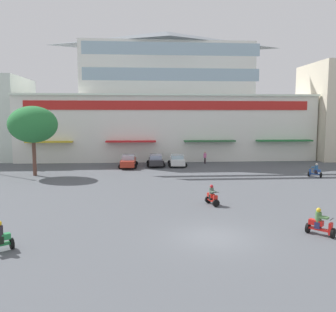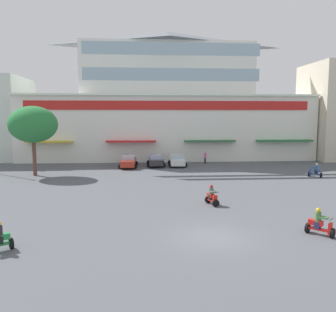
{
  "view_description": "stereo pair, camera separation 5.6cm",
  "coord_description": "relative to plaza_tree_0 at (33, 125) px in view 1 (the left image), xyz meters",
  "views": [
    {
      "loc": [
        -3.72,
        -17.49,
        6.33
      ],
      "look_at": [
        -1.08,
        17.75,
        2.28
      ],
      "focal_mm": 37.42,
      "sensor_mm": 36.0,
      "label": 1
    },
    {
      "loc": [
        -3.66,
        -17.49,
        6.33
      ],
      "look_at": [
        -1.08,
        17.75,
        2.28
      ],
      "focal_mm": 37.42,
      "sensor_mm": 36.0,
      "label": 2
    }
  ],
  "objects": [
    {
      "name": "pedestrian_1",
      "position": [
        19.81,
        8.02,
        -4.54
      ],
      "size": [
        0.39,
        0.39,
        1.58
      ],
      "color": "black",
      "rests_on": "ground"
    },
    {
      "name": "scooter_rider_3",
      "position": [
        20.85,
        -20.39,
        -4.83
      ],
      "size": [
        1.37,
        1.41,
        1.47
      ],
      "color": "black",
      "rests_on": "ground"
    },
    {
      "name": "scooter_rider_0",
      "position": [
        16.39,
        -13.63,
        -4.83
      ],
      "size": [
        0.86,
        1.39,
        1.45
      ],
      "color": "black",
      "rests_on": "ground"
    },
    {
      "name": "pedestrian_0",
      "position": [
        -1.02,
        3.69,
        -4.51
      ],
      "size": [
        0.45,
        0.45,
        1.62
      ],
      "color": "black",
      "rests_on": "ground"
    },
    {
      "name": "parked_car_2",
      "position": [
        15.85,
        5.88,
        -4.69
      ],
      "size": [
        2.47,
        4.27,
        1.44
      ],
      "color": "silver",
      "rests_on": "ground"
    },
    {
      "name": "scooter_rider_4",
      "position": [
        29.41,
        -3.08,
        -4.82
      ],
      "size": [
        1.35,
        1.27,
        1.47
      ],
      "color": "black",
      "rests_on": "ground"
    },
    {
      "name": "ground_plane",
      "position": [
        15.14,
        -7.34,
        -5.43
      ],
      "size": [
        128.0,
        128.0,
        0.0
      ],
      "primitive_type": "plane",
      "color": "#52565B"
    },
    {
      "name": "colonial_building",
      "position": [
        15.14,
        15.43,
        2.55
      ],
      "size": [
        41.73,
        15.85,
        18.84
      ],
      "color": "white",
      "rests_on": "ground"
    },
    {
      "name": "parked_car_1",
      "position": [
        13.14,
        6.15,
        -4.69
      ],
      "size": [
        2.33,
        4.41,
        1.45
      ],
      "color": "#2C2A2E",
      "rests_on": "ground"
    },
    {
      "name": "parked_car_0",
      "position": [
        9.73,
        5.21,
        -4.65
      ],
      "size": [
        2.38,
        4.55,
        1.55
      ],
      "color": "#B13120",
      "rests_on": "ground"
    },
    {
      "name": "plaza_tree_0",
      "position": [
        0.0,
        0.0,
        0.0
      ],
      "size": [
        5.08,
        4.57,
        7.38
      ],
      "color": "brown",
      "rests_on": "ground"
    }
  ]
}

